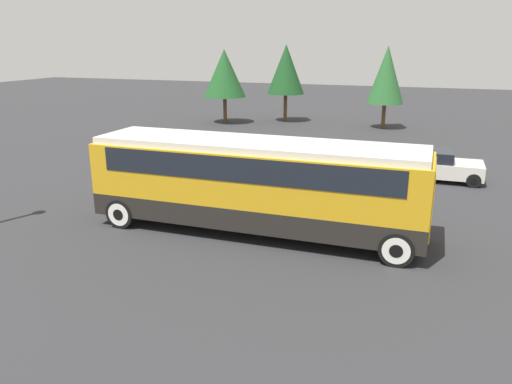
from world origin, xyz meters
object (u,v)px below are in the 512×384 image
parked_car_mid (428,164)px  parked_car_far (306,175)px  tour_bus (259,179)px  parked_car_near (264,156)px

parked_car_mid → parked_car_far: (-4.80, -3.79, 0.03)m
tour_bus → parked_car_near: size_ratio=2.45×
parked_car_mid → parked_car_far: size_ratio=1.04×
tour_bus → parked_car_far: bearing=86.9°
parked_car_mid → tour_bus: bearing=-119.5°
tour_bus → parked_car_mid: (5.08, 9.00, -1.16)m
parked_car_near → parked_car_mid: (7.71, 0.68, 0.05)m
parked_car_far → parked_car_near: bearing=133.1°
tour_bus → parked_car_near: tour_bus is taller
parked_car_far → tour_bus: bearing=-93.1°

